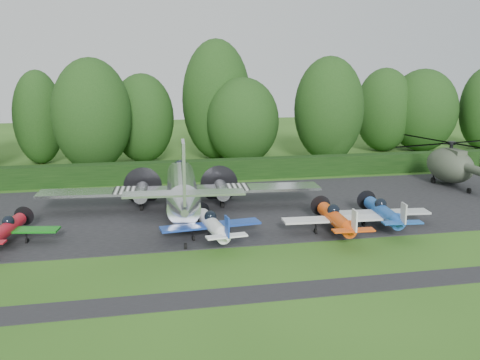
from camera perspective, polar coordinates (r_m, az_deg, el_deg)
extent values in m
plane|color=#295217|center=(32.82, 0.34, -7.75)|extent=(160.00, 160.00, 0.00)
cube|color=black|center=(42.19, -2.51, -3.17)|extent=(70.00, 18.00, 0.01)
cube|color=black|center=(27.41, 3.03, -11.95)|extent=(70.00, 2.00, 0.00)
cube|color=black|center=(52.76, -4.44, -0.05)|extent=(90.00, 1.60, 2.00)
cylinder|color=silver|center=(41.02, -6.20, -0.97)|extent=(2.28, 11.90, 2.28)
cone|color=silver|center=(47.51, -7.00, 0.84)|extent=(2.28, 1.49, 2.28)
cone|color=silver|center=(34.01, -5.02, -2.87)|extent=(2.28, 2.98, 2.28)
sphere|color=black|center=(46.48, -6.91, 1.21)|extent=(1.49, 1.49, 1.49)
cube|color=silver|center=(42.05, -6.32, -1.06)|extent=(21.82, 2.38, 0.22)
cube|color=white|center=(41.85, -11.74, -1.14)|extent=(2.58, 2.48, 0.05)
cube|color=white|center=(42.56, -1.00, -0.66)|extent=(2.58, 2.48, 0.05)
cylinder|color=silver|center=(42.52, -10.65, -1.39)|extent=(1.09, 3.17, 1.09)
cylinder|color=silver|center=(43.08, -2.19, -1.01)|extent=(1.09, 3.17, 1.09)
cylinder|color=black|center=(44.69, -10.72, -0.73)|extent=(3.17, 0.03, 3.17)
cylinder|color=black|center=(45.22, -2.66, -0.37)|extent=(3.17, 0.03, 3.17)
cube|color=silver|center=(32.97, -4.89, -1.39)|extent=(7.44, 1.39, 0.14)
cube|color=silver|center=(32.39, -4.87, 0.87)|extent=(0.18, 2.18, 3.77)
cylinder|color=black|center=(42.41, -10.58, -2.95)|extent=(0.25, 0.89, 0.89)
cylinder|color=black|center=(42.96, -2.09, -2.54)|extent=(0.25, 0.89, 0.89)
cylinder|color=black|center=(33.53, -4.70, -7.03)|extent=(0.18, 0.44, 0.44)
cylinder|color=#AA0F1E|center=(36.88, -23.74, -4.92)|extent=(0.87, 4.97, 0.87)
sphere|color=black|center=(37.28, -23.63, -4.08)|extent=(0.76, 0.76, 0.76)
cube|color=#117414|center=(37.34, -23.58, -4.92)|extent=(6.33, 1.18, 0.13)
cylinder|color=black|center=(39.90, -22.82, -3.58)|extent=(1.36, 0.02, 1.36)
cylinder|color=black|center=(37.14, -21.76, -5.98)|extent=(0.13, 0.40, 0.40)
cylinder|color=black|center=(39.32, -22.95, -5.11)|extent=(0.11, 0.36, 0.36)
cylinder|color=white|center=(34.70, -2.93, -4.83)|extent=(0.91, 5.21, 0.91)
sphere|color=black|center=(35.11, -3.08, -3.90)|extent=(0.80, 0.80, 0.80)
cube|color=#19399A|center=(35.19, -3.05, -4.83)|extent=(6.63, 1.23, 0.13)
cube|color=white|center=(31.68, -2.06, -6.06)|extent=(2.46, 0.66, 0.09)
cube|color=#19399A|center=(31.41, -2.04, -5.04)|extent=(0.09, 0.76, 1.23)
cylinder|color=black|center=(37.89, -3.72, -3.36)|extent=(1.42, 0.02, 1.42)
cylinder|color=black|center=(35.07, -4.99, -6.16)|extent=(0.13, 0.42, 0.42)
cylinder|color=black|center=(35.43, -1.01, -5.93)|extent=(0.13, 0.42, 0.42)
cylinder|color=black|center=(37.29, -3.50, -5.04)|extent=(0.11, 0.38, 0.38)
cylinder|color=#E74A0D|center=(36.37, 10.20, -4.12)|extent=(0.95, 5.47, 0.95)
sphere|color=black|center=(36.78, 9.88, -3.20)|extent=(0.83, 0.83, 0.83)
cube|color=silver|center=(36.85, 9.90, -4.13)|extent=(6.96, 1.29, 0.14)
cube|color=#E74A0D|center=(33.42, 12.30, -5.24)|extent=(2.58, 0.70, 0.10)
cube|color=silver|center=(33.14, 12.42, -4.23)|extent=(0.10, 0.80, 1.29)
cylinder|color=black|center=(39.54, 8.30, -2.72)|extent=(1.49, 0.02, 1.49)
cylinder|color=black|center=(36.45, 8.07, -5.51)|extent=(0.14, 0.44, 0.44)
cylinder|color=black|center=(37.38, 11.82, -5.20)|extent=(0.14, 0.44, 0.44)
cylinder|color=black|center=(38.94, 8.73, -4.40)|extent=(0.12, 0.40, 0.40)
cylinder|color=#1B4EA5|center=(38.70, 15.04, -3.36)|extent=(0.95, 5.45, 0.95)
sphere|color=black|center=(39.09, 14.69, -2.50)|extent=(0.83, 0.83, 0.83)
cube|color=#B4B7BB|center=(39.16, 14.71, -3.38)|extent=(6.94, 1.29, 0.14)
cube|color=#1B4EA5|center=(35.86, 17.40, -4.33)|extent=(2.58, 0.69, 0.10)
cube|color=#B4B7BB|center=(35.61, 17.54, -3.38)|extent=(0.10, 0.79, 1.29)
cylinder|color=black|center=(41.75, 12.89, -2.10)|extent=(1.49, 0.02, 1.49)
cylinder|color=black|center=(38.65, 13.06, -4.67)|extent=(0.14, 0.44, 0.44)
cylinder|color=black|center=(39.78, 16.44, -4.38)|extent=(0.14, 0.44, 0.44)
cylinder|color=black|center=(41.17, 13.37, -3.67)|extent=(0.12, 0.40, 0.40)
ellipsoid|color=#3E4837|center=(53.86, 21.47, 1.49)|extent=(3.36, 6.16, 3.22)
cylinder|color=black|center=(53.61, 21.61, 3.18)|extent=(0.32, 0.32, 0.86)
cylinder|color=black|center=(53.54, 21.65, 3.69)|extent=(0.75, 0.75, 0.27)
cylinder|color=black|center=(53.54, 21.65, 3.69)|extent=(12.92, 12.92, 0.06)
cube|color=#3E4837|center=(52.96, 22.08, 2.63)|extent=(0.97, 2.15, 0.75)
ellipsoid|color=black|center=(55.27, 20.52, 1.93)|extent=(2.05, 2.05, 1.84)
cylinder|color=black|center=(54.30, 19.90, -0.05)|extent=(0.19, 0.60, 0.60)
cylinder|color=black|center=(55.45, 21.79, 0.05)|extent=(0.19, 0.60, 0.60)
cylinder|color=black|center=(51.40, 23.40, -1.06)|extent=(0.17, 0.52, 0.52)
cylinder|color=#3F3326|center=(63.54, 24.10, 1.51)|extent=(0.11, 0.11, 1.06)
cylinder|color=black|center=(64.27, -2.49, 4.30)|extent=(0.70, 0.70, 4.63)
ellipsoid|color=#183812|center=(63.79, -2.53, 8.53)|extent=(8.09, 8.09, 14.14)
cylinder|color=black|center=(74.14, 18.71, 4.29)|extent=(0.70, 0.70, 3.49)
ellipsoid|color=#183812|center=(73.77, 18.90, 7.05)|extent=(8.90, 8.90, 10.66)
cylinder|color=black|center=(63.17, -10.25, 3.39)|extent=(0.70, 0.70, 3.35)
ellipsoid|color=#183812|center=(62.74, -10.37, 6.49)|extent=(7.21, 7.21, 10.22)
cylinder|color=black|center=(65.25, -20.47, 3.15)|extent=(0.70, 0.70, 3.48)
ellipsoid|color=#183812|center=(64.83, -20.71, 6.27)|extent=(5.56, 5.56, 10.64)
cylinder|color=black|center=(63.89, 9.33, 3.81)|extent=(0.70, 0.70, 3.98)
ellipsoid|color=#183812|center=(63.42, 9.46, 7.46)|extent=(8.06, 8.06, 12.16)
cylinder|color=black|center=(59.12, -15.32, 2.82)|extent=(0.70, 0.70, 3.91)
ellipsoid|color=#183812|center=(58.62, -15.54, 6.69)|extent=(8.26, 8.26, 11.95)
cylinder|color=black|center=(72.60, 14.98, 4.38)|extent=(0.70, 0.70, 3.53)
ellipsoid|color=#183812|center=(72.21, 15.14, 7.23)|extent=(7.43, 7.43, 10.78)
cylinder|color=black|center=(63.29, 9.84, 3.68)|extent=(0.70, 0.70, 3.92)
ellipsoid|color=#183812|center=(62.82, 9.98, 7.32)|extent=(6.13, 6.13, 11.98)
cylinder|color=black|center=(61.21, 0.29, 3.24)|extent=(0.70, 0.70, 3.21)
ellipsoid|color=#183812|center=(60.78, 0.29, 6.32)|extent=(8.19, 8.19, 9.82)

